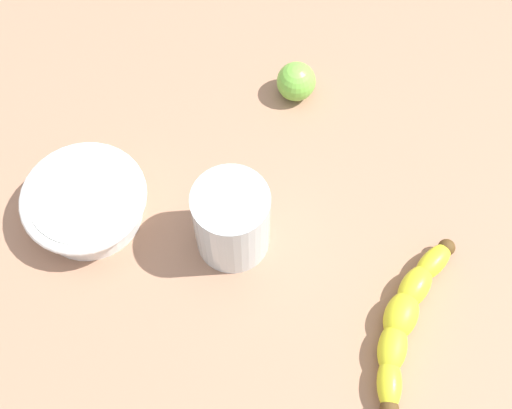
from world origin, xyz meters
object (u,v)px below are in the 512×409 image
object	(u,v)px
ceramic_bowl	(86,202)
lime_fruit	(296,81)
smoothie_glass	(230,217)
banana	(406,318)

from	to	relation	value
ceramic_bowl	lime_fruit	distance (cm)	30.05
lime_fruit	ceramic_bowl	bearing A→B (deg)	-171.12
ceramic_bowl	smoothie_glass	bearing A→B (deg)	-36.80
ceramic_bowl	lime_fruit	bearing A→B (deg)	8.88
lime_fruit	banana	bearing A→B (deg)	-97.18
banana	lime_fruit	bearing A→B (deg)	-135.75
banana	smoothie_glass	bearing A→B (deg)	-93.83
ceramic_bowl	lime_fruit	world-z (taller)	lime_fruit
smoothie_glass	lime_fruit	bearing A→B (deg)	42.09
banana	ceramic_bowl	xyz separation A→B (cm)	(-25.62, 27.63, 1.14)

